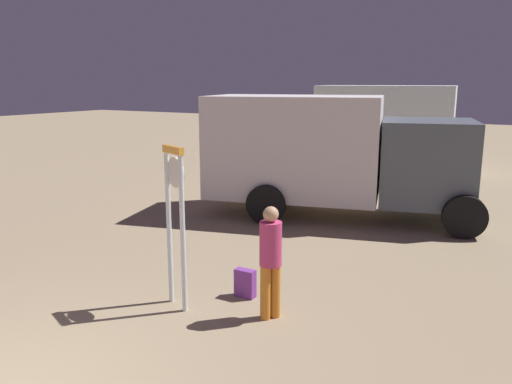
% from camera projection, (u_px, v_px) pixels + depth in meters
% --- Properties ---
extents(standing_clock, '(0.47, 0.26, 2.32)m').
position_uv_depth(standing_clock, '(175.00, 210.00, 7.12)').
color(standing_clock, white).
rests_on(standing_clock, ground_plane).
extents(person_near_clock, '(0.30, 0.30, 1.57)m').
position_uv_depth(person_near_clock, '(271.00, 257.00, 6.86)').
color(person_near_clock, orange).
rests_on(person_near_clock, ground_plane).
extents(backpack, '(0.31, 0.18, 0.43)m').
position_uv_depth(backpack, '(245.00, 283.00, 7.69)').
color(backpack, '#7A3694').
rests_on(backpack, ground_plane).
extents(box_truck_near, '(6.65, 3.88, 2.84)m').
position_uv_depth(box_truck_near, '(330.00, 152.00, 12.14)').
color(box_truck_near, silver).
rests_on(box_truck_near, ground_plane).
extents(box_truck_far, '(7.31, 3.16, 3.02)m').
position_uv_depth(box_truck_far, '(362.00, 122.00, 19.48)').
color(box_truck_far, white).
rests_on(box_truck_far, ground_plane).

